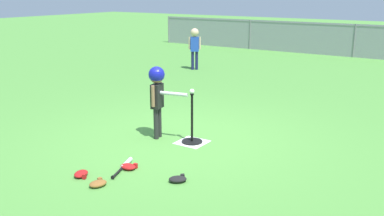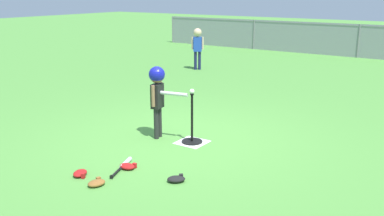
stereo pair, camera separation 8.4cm
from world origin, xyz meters
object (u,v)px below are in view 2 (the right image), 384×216
(glove_by_plate, at_px, (80,173))
(glove_near_bats, at_px, (127,166))
(fielder_deep_right, at_px, (198,43))
(baseball_on_tee, at_px, (192,91))
(glove_tossed_aside, at_px, (176,179))
(batter_child, at_px, (158,88))
(spare_bat_silver, at_px, (124,165))
(glove_outfield_drop, at_px, (97,183))
(batting_tee, at_px, (192,134))

(glove_by_plate, height_order, glove_near_bats, same)
(fielder_deep_right, xyz_separation_m, glove_by_plate, (3.02, -7.17, -0.74))
(baseball_on_tee, distance_m, glove_near_bats, 1.54)
(baseball_on_tee, xyz_separation_m, glove_tossed_aside, (0.65, -1.29, -0.77))
(batter_child, bearing_deg, glove_tossed_aside, -43.84)
(fielder_deep_right, height_order, glove_near_bats, fielder_deep_right)
(spare_bat_silver, height_order, glove_tossed_aside, glove_tossed_aside)
(batter_child, bearing_deg, spare_bat_silver, -72.88)
(glove_by_plate, bearing_deg, glove_outfield_drop, -12.27)
(glove_by_plate, bearing_deg, baseball_on_tee, 76.12)
(glove_near_bats, height_order, glove_outfield_drop, same)
(batter_child, relative_size, spare_bat_silver, 1.89)
(batter_child, distance_m, glove_near_bats, 1.51)
(glove_by_plate, distance_m, glove_tossed_aside, 1.24)
(batter_child, xyz_separation_m, glove_tossed_aside, (1.22, -1.17, -0.78))
(glove_by_plate, bearing_deg, glove_tossed_aside, 26.48)
(fielder_deep_right, bearing_deg, glove_near_bats, -63.27)
(batting_tee, distance_m, baseball_on_tee, 0.68)
(spare_bat_silver, bearing_deg, baseball_on_tee, 81.35)
(spare_bat_silver, height_order, glove_by_plate, glove_by_plate)
(batting_tee, distance_m, spare_bat_silver, 1.33)
(spare_bat_silver, distance_m, glove_tossed_aside, 0.85)
(spare_bat_silver, xyz_separation_m, glove_near_bats, (0.08, -0.02, 0.01))
(batter_child, distance_m, glove_tossed_aside, 1.86)
(baseball_on_tee, distance_m, fielder_deep_right, 6.37)
(batter_child, xyz_separation_m, glove_by_plate, (0.11, -1.72, -0.78))
(glove_near_bats, xyz_separation_m, glove_tossed_aside, (0.77, 0.04, 0.00))
(baseball_on_tee, distance_m, batter_child, 0.58)
(batting_tee, bearing_deg, baseball_on_tee, 172.87)
(baseball_on_tee, xyz_separation_m, fielder_deep_right, (-3.47, 5.34, -0.03))
(spare_bat_silver, height_order, glove_near_bats, glove_near_bats)
(glove_outfield_drop, bearing_deg, baseball_on_tee, 87.83)
(glove_near_bats, relative_size, glove_tossed_aside, 0.85)
(spare_bat_silver, bearing_deg, glove_by_plate, -115.78)
(baseball_on_tee, distance_m, glove_tossed_aside, 1.64)
(fielder_deep_right, xyz_separation_m, spare_bat_silver, (3.27, -6.65, -0.75))
(batter_child, xyz_separation_m, glove_near_bats, (0.45, -1.21, -0.78))
(spare_bat_silver, xyz_separation_m, glove_outfield_drop, (0.13, -0.61, 0.01))
(batting_tee, relative_size, glove_near_bats, 3.36)
(fielder_deep_right, distance_m, glove_outfield_drop, 8.05)
(batting_tee, xyz_separation_m, glove_outfield_drop, (-0.07, -1.92, -0.10))
(glove_near_bats, bearing_deg, batter_child, 110.37)
(baseball_on_tee, relative_size, batter_child, 0.06)
(batting_tee, height_order, spare_bat_silver, batting_tee)
(batting_tee, bearing_deg, glove_tossed_aside, -63.12)
(baseball_on_tee, relative_size, glove_outfield_drop, 0.29)
(batting_tee, height_order, glove_by_plate, batting_tee)
(batting_tee, distance_m, batter_child, 0.90)
(glove_outfield_drop, bearing_deg, glove_by_plate, 167.73)
(baseball_on_tee, relative_size, glove_by_plate, 0.28)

